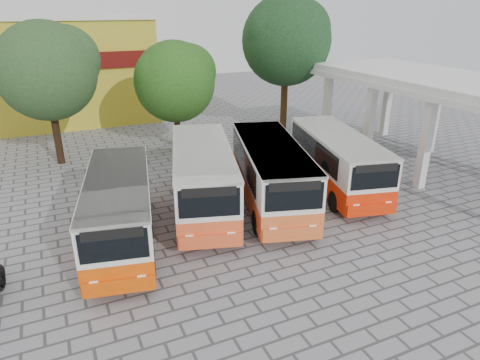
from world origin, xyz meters
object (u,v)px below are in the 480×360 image
bus_centre_left (203,175)px  bus_centre_right (271,171)px  bus_far_left (120,206)px  bus_far_right (337,158)px

bus_centre_left → bus_centre_right: bearing=1.6°
bus_far_left → bus_centre_right: bearing=17.4°
bus_far_left → bus_centre_left: bearing=32.6°
bus_centre_left → bus_far_right: 7.18m
bus_far_left → bus_centre_left: size_ratio=0.92×
bus_far_right → bus_far_left: bearing=-160.8°
bus_far_left → bus_far_right: size_ratio=0.97×
bus_centre_left → bus_centre_right: bus_centre_left is taller
bus_centre_left → bus_far_right: bearing=12.8°
bus_centre_left → bus_far_right: bus_centre_left is taller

